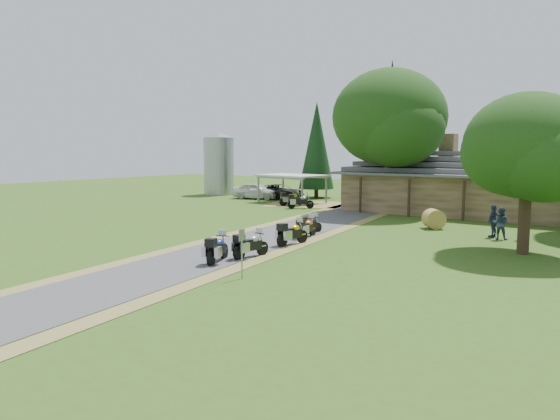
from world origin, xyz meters
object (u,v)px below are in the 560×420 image
Objects in this scene: motorcycle_carport_a at (292,198)px; motorcycle_row_e at (310,224)px; car_white_sedan at (256,189)px; motorcycle_row_c at (292,232)px; hay_bale at (434,219)px; motorcycle_row_d at (307,227)px; car_dark_suv at (280,188)px; lodge at (482,183)px; silo at (219,164)px; motorcycle_row_b at (251,244)px; motorcycle_carport_b at (301,201)px; motorcycle_row_a at (218,247)px; carport at (292,189)px.

motorcycle_row_e is at bearing -105.64° from motorcycle_carport_a.
car_white_sedan reaches higher than motorcycle_row_e.
car_white_sedan reaches higher than motorcycle_row_c.
hay_bale is at bearing -14.63° from motorcycle_row_c.
motorcycle_row_d is (-0.64, 2.42, -0.05)m from motorcycle_row_c.
motorcycle_row_c is 10.80m from hay_bale.
motorcycle_carport_a is (4.59, -4.60, -0.42)m from car_dark_suv.
silo is at bearing 175.69° from lodge.
motorcycle_row_e is at bearing 18.36° from motorcycle_row_b.
silo is 16.74m from motorcycle_carport_b.
motorcycle_row_e is (14.36, -17.11, -0.52)m from car_dark_suv.
lodge is 12.53× the size of motorcycle_row_e.
motorcycle_carport_b is at bearing 38.83° from motorcycle_row_c.
car_dark_suv is at bearing 97.40° from motorcycle_carport_b.
motorcycle_row_a is 0.98× the size of motorcycle_row_c.
lodge is 11.09× the size of motorcycle_row_b.
carport is at bearing -14.17° from silo.
lodge reaches higher than motorcycle_row_d.
car_white_sedan reaches higher than motorcycle_row_d.
car_dark_suv is at bearing 81.27° from motorcycle_carport_a.
motorcycle_row_c is (15.65, -20.90, -0.41)m from car_dark_suv.
lodge is at bearing 87.89° from hay_bale.
hay_bale is (19.64, -10.87, -0.49)m from car_dark_suv.
motorcycle_row_c reaches higher than motorcycle_row_b.
motorcycle_row_b is 14.38m from hay_bale.
silo is 5.47× the size of hay_bale.
motorcycle_carport_b is at bearing -40.03° from carport.
hay_bale is at bearing -76.26° from motorcycle_carport_a.
carport is 3.79m from car_dark_suv.
car_white_sedan is at bearing -16.54° from silo.
motorcycle_row_d is at bearing -147.82° from car_white_sedan.
motorcycle_carport_a is 2.38m from motorcycle_carport_b.
car_white_sedan is at bearing 99.60° from motorcycle_carport_a.
motorcycle_row_c is at bearing -22.81° from motorcycle_row_a.
hay_bale is (-0.35, -9.39, -1.84)m from lodge.
silo reaches higher than lodge.
motorcycle_carport_b is (1.88, -1.45, -0.01)m from motorcycle_carport_a.
lodge is at bearing -3.15° from motorcycle_row_b.
lodge is 23.70m from motorcycle_row_b.
motorcycle_row_c is at bearing -135.45° from car_dark_suv.
motorcycle_row_b is (-4.05, -23.29, -1.79)m from lodge.
silo is 7.37m from car_white_sedan.
motorcycle_row_a is at bearing -105.30° from hay_bale.
car_dark_suv is at bearing 33.29° from motorcycle_row_d.
motorcycle_carport_a is (1.56, -2.33, -0.62)m from carport.
lodge is 15.82m from motorcycle_carport_a.
motorcycle_carport_b is (-9.47, 18.72, 0.02)m from motorcycle_row_b.
motorcycle_carport_a is at bearing -21.76° from silo.
car_dark_suv reaches higher than motorcycle_row_a.
car_white_sedan reaches higher than motorcycle_row_a.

